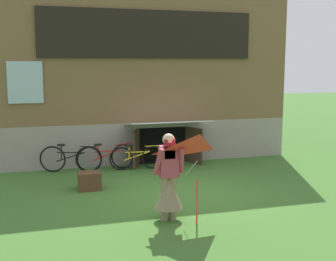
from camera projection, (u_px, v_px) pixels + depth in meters
ground_plane at (181, 192)px, 9.96m from camera, size 60.00×60.00×0.00m
log_house at (132, 73)px, 14.62m from camera, size 8.70×5.75×5.19m
person at (169, 184)px, 8.06m from camera, size 0.61×0.52×1.63m
kite at (200, 158)px, 7.53m from camera, size 0.98×1.08×1.54m
bicycle_yellow at (137, 157)px, 12.03m from camera, size 1.53×0.17×0.70m
bicycle_red at (107, 157)px, 11.96m from camera, size 1.64×0.25×0.75m
bicycle_black at (70, 159)px, 11.70m from camera, size 1.61×0.60×0.77m
wooden_crate at (89, 181)px, 10.12m from camera, size 0.51×0.44×0.41m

